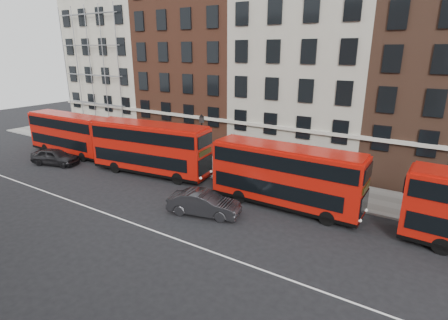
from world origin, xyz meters
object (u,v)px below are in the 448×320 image
Objects in this scene: bus_a at (69,133)px; car_front at (204,203)px; bus_b at (150,147)px; car_rear at (55,157)px; bus_c at (285,175)px.

bus_a is 21.44m from car_front.
car_rear is at bearing -169.71° from bus_b.
bus_b reaches higher than car_front.
bus_a is 2.10× the size of car_front.
bus_a is 0.91× the size of bus_b.
bus_c is (25.13, 0.00, 0.08)m from bus_a.
bus_a is 25.13m from bus_c.
bus_b is at bearing -89.17° from car_rear.
car_front reaches higher than car_rear.
bus_c is at bearing -7.14° from bus_b.
car_rear is at bearing 72.34° from car_front.
bus_c is at bearing -1.34° from bus_a.
car_front is at bearing -12.60° from bus_a.
bus_a is at bearing 64.18° from car_front.
bus_b is (11.97, -0.00, 0.19)m from bus_a.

